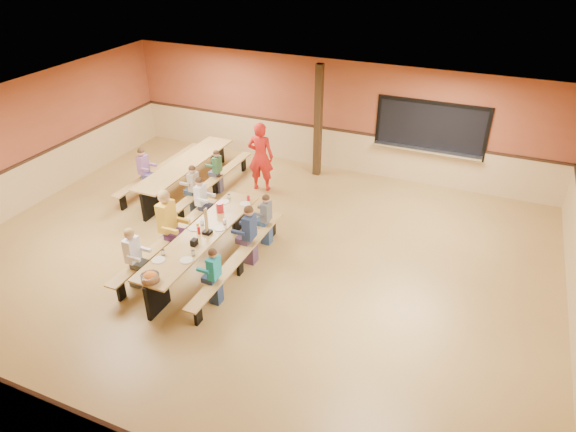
% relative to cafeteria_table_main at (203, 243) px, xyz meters
% --- Properties ---
extents(ground, '(12.00, 12.00, 0.00)m').
position_rel_cafeteria_table_main_xyz_m(ground, '(0.80, 0.50, -0.53)').
color(ground, olive).
rests_on(ground, ground).
extents(room_envelope, '(12.04, 10.04, 3.02)m').
position_rel_cafeteria_table_main_xyz_m(room_envelope, '(0.80, 0.50, 0.16)').
color(room_envelope, brown).
rests_on(room_envelope, ground).
extents(kitchen_pass_through, '(2.78, 0.28, 1.38)m').
position_rel_cafeteria_table_main_xyz_m(kitchen_pass_through, '(3.40, 5.46, 0.96)').
color(kitchen_pass_through, black).
rests_on(kitchen_pass_through, ground).
extents(structural_post, '(0.18, 0.18, 3.00)m').
position_rel_cafeteria_table_main_xyz_m(structural_post, '(0.60, 4.90, 0.97)').
color(structural_post, black).
rests_on(structural_post, ground).
extents(cafeteria_table_main, '(1.91, 3.70, 0.74)m').
position_rel_cafeteria_table_main_xyz_m(cafeteria_table_main, '(0.00, 0.00, 0.00)').
color(cafeteria_table_main, '#AC8544').
rests_on(cafeteria_table_main, ground).
extents(cafeteria_table_second, '(1.91, 3.70, 0.74)m').
position_rel_cafeteria_table_main_xyz_m(cafeteria_table_second, '(-2.17, 2.75, 0.00)').
color(cafeteria_table_second, '#AC8544').
rests_on(cafeteria_table_second, ground).
extents(seated_child_white_left, '(0.38, 0.31, 1.24)m').
position_rel_cafeteria_table_main_xyz_m(seated_child_white_left, '(-0.82, -1.09, 0.09)').
color(seated_child_white_left, white).
rests_on(seated_child_white_left, ground).
extents(seated_adult_yellow, '(0.50, 0.41, 1.48)m').
position_rel_cafeteria_table_main_xyz_m(seated_adult_yellow, '(-0.82, 0.03, 0.21)').
color(seated_adult_yellow, yellow).
rests_on(seated_adult_yellow, ground).
extents(seated_child_grey_left, '(0.37, 0.30, 1.20)m').
position_rel_cafeteria_table_main_xyz_m(seated_child_grey_left, '(-0.82, 1.30, 0.08)').
color(seated_child_grey_left, white).
rests_on(seated_child_grey_left, ground).
extents(seated_child_teal_right, '(0.34, 0.28, 1.15)m').
position_rel_cafeteria_table_main_xyz_m(seated_child_teal_right, '(0.83, -0.93, 0.05)').
color(seated_child_teal_right, teal).
rests_on(seated_child_teal_right, ground).
extents(seated_child_navy_right, '(0.40, 0.33, 1.28)m').
position_rel_cafeteria_table_main_xyz_m(seated_child_navy_right, '(0.83, 0.46, 0.11)').
color(seated_child_navy_right, navy).
rests_on(seated_child_navy_right, ground).
extents(seated_child_char_right, '(0.34, 0.28, 1.15)m').
position_rel_cafeteria_table_main_xyz_m(seated_child_char_right, '(0.83, 1.23, 0.05)').
color(seated_child_char_right, '#50545A').
rests_on(seated_child_char_right, ground).
extents(seated_child_purple_sec, '(0.37, 0.30, 1.21)m').
position_rel_cafeteria_table_main_xyz_m(seated_child_purple_sec, '(-2.99, 2.11, 0.08)').
color(seated_child_purple_sec, '#845589').
rests_on(seated_child_purple_sec, ground).
extents(seated_child_green_sec, '(0.33, 0.27, 1.13)m').
position_rel_cafeteria_table_main_xyz_m(seated_child_green_sec, '(-1.34, 2.92, 0.04)').
color(seated_child_green_sec, '#32653A').
rests_on(seated_child_green_sec, ground).
extents(seated_child_tan_sec, '(0.35, 0.29, 1.17)m').
position_rel_cafeteria_table_main_xyz_m(seated_child_tan_sec, '(-1.34, 1.83, 0.06)').
color(seated_child_tan_sec, tan).
rests_on(seated_child_tan_sec, ground).
extents(standing_woman, '(0.73, 0.55, 1.80)m').
position_rel_cafeteria_table_main_xyz_m(standing_woman, '(-0.40, 3.50, 0.38)').
color(standing_woman, red).
rests_on(standing_woman, ground).
extents(punch_pitcher, '(0.16, 0.16, 0.22)m').
position_rel_cafeteria_table_main_xyz_m(punch_pitcher, '(-0.09, 0.89, 0.32)').
color(punch_pitcher, '#B11721').
rests_on(punch_pitcher, cafeteria_table_main).
extents(chip_bowl, '(0.32, 0.32, 0.15)m').
position_rel_cafeteria_table_main_xyz_m(chip_bowl, '(-0.00, -1.65, 0.29)').
color(chip_bowl, orange).
rests_on(chip_bowl, cafeteria_table_main).
extents(napkin_dispenser, '(0.10, 0.14, 0.13)m').
position_rel_cafeteria_table_main_xyz_m(napkin_dispenser, '(0.10, -0.41, 0.28)').
color(napkin_dispenser, black).
rests_on(napkin_dispenser, cafeteria_table_main).
extents(condiment_mustard, '(0.06, 0.06, 0.17)m').
position_rel_cafeteria_table_main_xyz_m(condiment_mustard, '(-0.11, 0.06, 0.30)').
color(condiment_mustard, yellow).
rests_on(condiment_mustard, cafeteria_table_main).
extents(condiment_ketchup, '(0.06, 0.06, 0.17)m').
position_rel_cafeteria_table_main_xyz_m(condiment_ketchup, '(-0.03, -0.04, 0.30)').
color(condiment_ketchup, '#B2140F').
rests_on(condiment_ketchup, cafeteria_table_main).
extents(table_paddle, '(0.16, 0.16, 0.56)m').
position_rel_cafeteria_table_main_xyz_m(table_paddle, '(0.11, 0.05, 0.35)').
color(table_paddle, black).
rests_on(table_paddle, cafeteria_table_main).
extents(place_settings, '(0.65, 3.30, 0.11)m').
position_rel_cafeteria_table_main_xyz_m(place_settings, '(0.00, 0.00, 0.27)').
color(place_settings, beige).
rests_on(place_settings, cafeteria_table_main).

